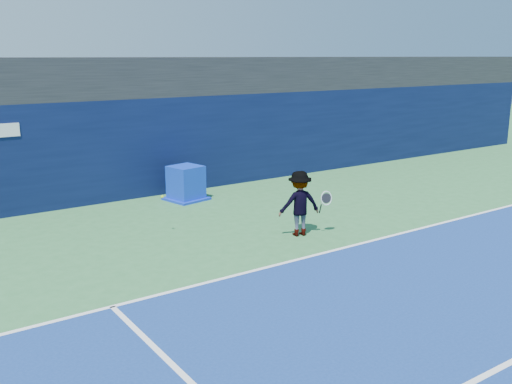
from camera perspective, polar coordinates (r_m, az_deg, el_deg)
ground at (r=10.94m, az=17.94°, el=-10.07°), size 80.00×80.00×0.00m
baseline at (r=12.82m, az=7.27°, el=-5.94°), size 24.00×0.10×0.01m
stadium_band at (r=19.27m, az=-9.80°, el=11.37°), size 36.00×3.00×1.20m
back_wall_assembly at (r=18.56m, az=-8.24°, el=4.83°), size 36.00×1.03×3.00m
equipment_cart at (r=17.27m, az=-7.02°, el=0.76°), size 1.28×1.28×1.04m
tennis_player at (r=13.72m, az=4.37°, el=-1.14°), size 1.31×0.86×1.58m
tennis_ball at (r=13.91m, az=-9.35°, el=-0.47°), size 0.07×0.07×0.07m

